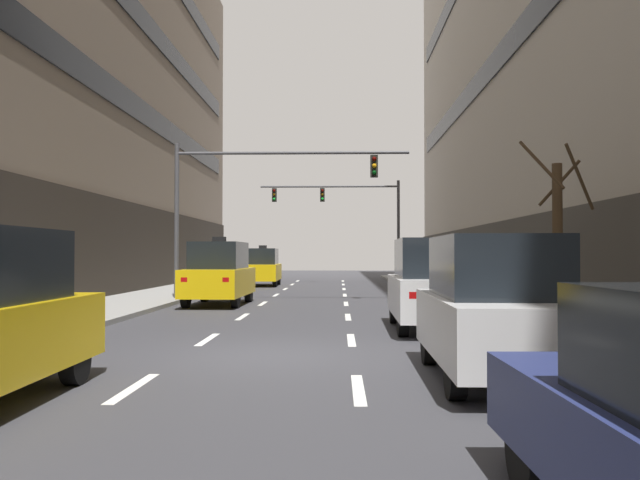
{
  "coord_description": "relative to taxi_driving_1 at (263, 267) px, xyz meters",
  "views": [
    {
      "loc": [
        1.26,
        -11.78,
        1.81
      ],
      "look_at": [
        0.47,
        15.51,
        2.39
      ],
      "focal_mm": 36.72,
      "sensor_mm": 36.0,
      "label": 1
    }
  ],
  "objects": [
    {
      "name": "pedestrian_0",
      "position": [
        8.97,
        -18.88,
        -0.05
      ],
      "size": [
        0.23,
        0.53,
        1.52
      ],
      "color": "#383D59",
      "rests_on": "sidewalk_right"
    },
    {
      "name": "lane_stripe_l2_s7",
      "position": [
        4.6,
        -8.36,
        -1.05
      ],
      "size": [
        0.16,
        2.0,
        0.01
      ],
      "primitive_type": "cube",
      "color": "silver",
      "rests_on": "ground"
    },
    {
      "name": "car_parked_1",
      "position": [
        6.58,
        -27.64,
        -0.03
      ],
      "size": [
        1.84,
        4.3,
        2.07
      ],
      "color": "black",
      "rests_on": "ground"
    },
    {
      "name": "lane_stripe_l1_s10",
      "position": [
        1.56,
        6.64,
        -1.05
      ],
      "size": [
        0.16,
        2.0,
        0.01
      ],
      "primitive_type": "cube",
      "color": "silver",
      "rests_on": "ground"
    },
    {
      "name": "lane_stripe_l1_s7",
      "position": [
        1.56,
        -8.36,
        -1.05
      ],
      "size": [
        0.16,
        2.0,
        0.01
      ],
      "primitive_type": "cube",
      "color": "silver",
      "rests_on": "ground"
    },
    {
      "name": "lane_stripe_l2_s3",
      "position": [
        4.6,
        -28.36,
        -1.05
      ],
      "size": [
        0.16,
        2.0,
        0.01
      ],
      "primitive_type": "cube",
      "color": "silver",
      "rests_on": "ground"
    },
    {
      "name": "lane_stripe_l2_s6",
      "position": [
        4.6,
        -13.36,
        -1.05
      ],
      "size": [
        0.16,
        2.0,
        0.01
      ],
      "primitive_type": "cube",
      "color": "silver",
      "rests_on": "ground"
    },
    {
      "name": "lane_stripe_l1_s9",
      "position": [
        1.56,
        1.64,
        -1.05
      ],
      "size": [
        0.16,
        2.0,
        0.01
      ],
      "primitive_type": "cube",
      "color": "silver",
      "rests_on": "ground"
    },
    {
      "name": "lane_stripe_l2_s8",
      "position": [
        4.6,
        -3.36,
        -1.05
      ],
      "size": [
        0.16,
        2.0,
        0.01
      ],
      "primitive_type": "cube",
      "color": "silver",
      "rests_on": "ground"
    },
    {
      "name": "lane_stripe_l1_s8",
      "position": [
        1.56,
        -3.36,
        -1.05
      ],
      "size": [
        0.16,
        2.0,
        0.01
      ],
      "primitive_type": "cube",
      "color": "silver",
      "rests_on": "ground"
    },
    {
      "name": "lane_stripe_l2_s9",
      "position": [
        4.6,
        1.64,
        -1.05
      ],
      "size": [
        0.16,
        2.0,
        0.01
      ],
      "primitive_type": "cube",
      "color": "silver",
      "rests_on": "ground"
    },
    {
      "name": "lane_stripe_l2_s10",
      "position": [
        4.6,
        6.64,
        -1.05
      ],
      "size": [
        0.16,
        2.0,
        0.01
      ],
      "primitive_type": "cube",
      "color": "silver",
      "rests_on": "ground"
    },
    {
      "name": "lane_stripe_l1_s6",
      "position": [
        1.56,
        -13.36,
        -1.05
      ],
      "size": [
        0.16,
        2.0,
        0.01
      ],
      "primitive_type": "cube",
      "color": "silver",
      "rests_on": "ground"
    },
    {
      "name": "sidewalk_right",
      "position": [
        9.37,
        -25.36,
        -0.99
      ],
      "size": [
        3.48,
        80.0,
        0.14
      ],
      "primitive_type": "cube",
      "color": "gray",
      "rests_on": "ground"
    },
    {
      "name": "lane_stripe_l1_s4",
      "position": [
        1.56,
        -23.36,
        -1.05
      ],
      "size": [
        0.16,
        2.0,
        0.01
      ],
      "primitive_type": "cube",
      "color": "silver",
      "rests_on": "ground"
    },
    {
      "name": "street_tree_0",
      "position": [
        9.02,
        -23.03,
        1.07
      ],
      "size": [
        1.56,
        1.39,
        4.12
      ],
      "color": "#4C3823",
      "rests_on": "sidewalk_right"
    },
    {
      "name": "lane_stripe_l1_s5",
      "position": [
        1.56,
        -18.36,
        -1.05
      ],
      "size": [
        0.16,
        2.0,
        0.01
      ],
      "primitive_type": "cube",
      "color": "silver",
      "rests_on": "ground"
    },
    {
      "name": "taxi_driving_1",
      "position": [
        0.0,
        0.0,
        0.0
      ],
      "size": [
        1.91,
        4.42,
        2.3
      ],
      "color": "black",
      "rests_on": "ground"
    },
    {
      "name": "lane_stripe_l1_s3",
      "position": [
        1.56,
        -28.36,
        -1.05
      ],
      "size": [
        0.16,
        2.0,
        0.01
      ],
      "primitive_type": "cube",
      "color": "silver",
      "rests_on": "ground"
    },
    {
      "name": "lane_stripe_l2_s5",
      "position": [
        4.6,
        -18.36,
        -1.05
      ],
      "size": [
        0.16,
        2.0,
        0.01
      ],
      "primitive_type": "cube",
      "color": "silver",
      "rests_on": "ground"
    },
    {
      "name": "ground_plane",
      "position": [
        3.08,
        -25.36,
        -1.06
      ],
      "size": [
        120.0,
        120.0,
        0.0
      ],
      "primitive_type": "plane",
      "color": "#38383D"
    },
    {
      "name": "lane_stripe_l2_s4",
      "position": [
        4.6,
        -23.36,
        -1.05
      ],
      "size": [
        0.16,
        2.0,
        0.01
      ],
      "primitive_type": "cube",
      "color": "silver",
      "rests_on": "ground"
    },
    {
      "name": "taxi_driving_2",
      "position": [
        0.07,
        -13.97,
        0.05
      ],
      "size": [
        2.01,
        4.65,
        2.42
      ],
      "color": "black",
      "rests_on": "ground"
    },
    {
      "name": "traffic_signal_0",
      "position": [
        0.96,
        -12.35,
        3.25
      ],
      "size": [
        8.97,
        0.35,
        5.91
      ],
      "color": "#4C4C51",
      "rests_on": "sidewalk_left"
    },
    {
      "name": "car_parked_2",
      "position": [
        6.58,
        -21.39,
        0.02
      ],
      "size": [
        1.95,
        4.52,
        2.17
      ],
      "color": "black",
      "rests_on": "ground"
    },
    {
      "name": "traffic_signal_1",
      "position": [
        5.01,
        3.42,
        3.6
      ],
      "size": [
        8.66,
        0.35,
        6.24
      ],
      "color": "#4C4C51",
      "rests_on": "sidewalk_right"
    }
  ]
}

